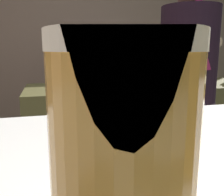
% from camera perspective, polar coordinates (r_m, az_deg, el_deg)
% --- Properties ---
extents(wall_back, '(5.20, 0.10, 2.70)m').
position_cam_1_polar(wall_back, '(3.48, -5.65, 13.43)').
color(wall_back, gray).
rests_on(wall_back, ground).
extents(prep_counter, '(2.10, 0.60, 0.92)m').
position_cam_1_polar(prep_counter, '(2.16, 10.97, -9.17)').
color(prep_counter, '#484424').
rests_on(prep_counter, ground).
extents(back_shelf, '(0.80, 0.36, 1.24)m').
position_cam_1_polar(back_shelf, '(3.29, -1.56, 0.87)').
color(back_shelf, '#38313F').
rests_on(back_shelf, ground).
extents(bartender, '(0.46, 0.54, 1.66)m').
position_cam_1_polar(bartender, '(1.61, 16.51, 2.13)').
color(bartender, '#342936').
rests_on(bartender, ground).
extents(mixing_bowl, '(0.19, 0.19, 0.05)m').
position_cam_1_polar(mixing_bowl, '(1.82, -10.37, 2.99)').
color(mixing_bowl, slate).
rests_on(mixing_bowl, prep_counter).
extents(chefs_knife, '(0.24, 0.08, 0.01)m').
position_cam_1_polar(chefs_knife, '(2.11, 17.43, 3.12)').
color(chefs_knife, silver).
rests_on(chefs_knife, prep_counter).
extents(pint_glass_far, '(0.08, 0.08, 0.13)m').
position_cam_1_polar(pint_glass_far, '(0.15, 2.64, -10.72)').
color(pint_glass_far, gold).
rests_on(pint_glass_far, bar_counter).
extents(bottle_vinegar, '(0.05, 0.05, 0.25)m').
position_cam_1_polar(bottle_vinegar, '(3.32, 3.95, 13.36)').
color(bottle_vinegar, '#CBD488').
rests_on(bottle_vinegar, back_shelf).
extents(bottle_soy, '(0.05, 0.05, 0.17)m').
position_cam_1_polar(bottle_soy, '(3.29, -0.77, 12.89)').
color(bottle_soy, '#375C8F').
rests_on(bottle_soy, back_shelf).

